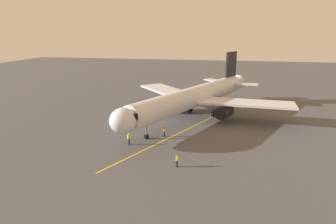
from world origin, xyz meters
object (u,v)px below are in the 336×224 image
object	(u,v)px
ground_crew_marshaller	(177,160)
tug_near_nose	(167,98)
airplane	(195,97)
ground_crew_loader	(129,139)
ground_crew_wing_walker	(164,131)

from	to	relation	value
ground_crew_marshaller	tug_near_nose	xyz separation A→B (m)	(7.70, -32.98, -0.18)
airplane	ground_crew_marshaller	world-z (taller)	airplane
ground_crew_loader	airplane	bearing A→B (deg)	-117.39
airplane	tug_near_nose	size ratio (longest dim) A/B	13.85
airplane	ground_crew_marshaller	bearing A→B (deg)	90.30
ground_crew_wing_walker	tug_near_nose	xyz separation A→B (m)	(4.10, -23.25, -0.18)
ground_crew_wing_walker	tug_near_nose	distance (m)	23.61
ground_crew_marshaller	ground_crew_wing_walker	distance (m)	10.37
ground_crew_loader	tug_near_nose	xyz separation A→B (m)	(-0.26, -27.34, -0.18)
ground_crew_loader	tug_near_nose	bearing A→B (deg)	-90.55
ground_crew_wing_walker	ground_crew_loader	bearing A→B (deg)	43.14
ground_crew_wing_walker	ground_crew_loader	distance (m)	5.98
ground_crew_wing_walker	tug_near_nose	bearing A→B (deg)	-79.99
ground_crew_marshaller	tug_near_nose	distance (m)	33.87
ground_crew_marshaller	tug_near_nose	bearing A→B (deg)	-76.86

